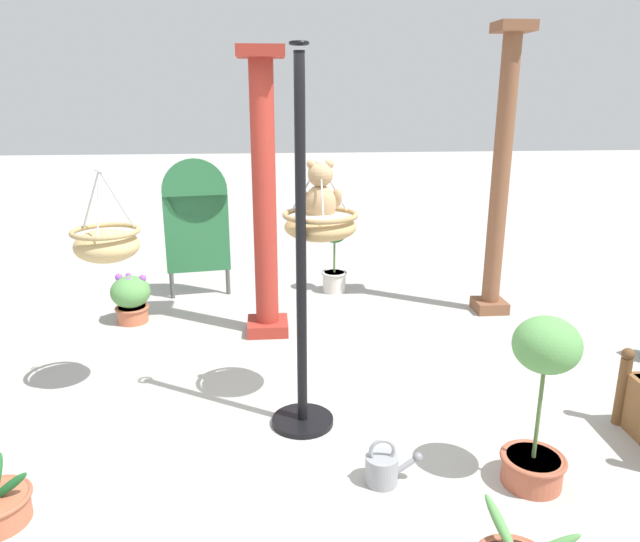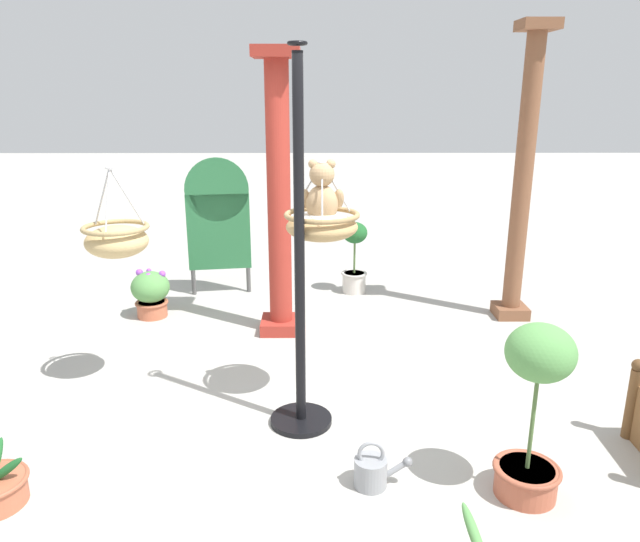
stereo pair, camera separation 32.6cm
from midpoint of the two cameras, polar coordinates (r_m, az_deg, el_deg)
ground_plane at (r=4.44m, az=-2.19°, el=-14.10°), size 40.00×40.00×0.00m
display_pole_central at (r=4.04m, az=-4.10°, el=-4.50°), size 0.44×0.44×2.57m
hanging_basket_with_teddy at (r=4.11m, az=-2.24°, el=4.48°), size 0.53×0.53×0.54m
teddy_bear at (r=4.10m, az=-2.29°, el=7.20°), size 0.31×0.27×0.44m
hanging_basket_left_high at (r=4.64m, az=-21.74°, el=2.45°), size 0.49×0.49×0.67m
greenhouse_pillar_left at (r=5.59m, az=-7.04°, el=6.43°), size 0.42×0.42×2.67m
greenhouse_pillar_right at (r=6.34m, az=15.53°, el=8.35°), size 0.35×0.35×2.93m
potted_plant_flowering_red at (r=6.42m, az=-19.11°, el=-2.45°), size 0.40×0.40×0.52m
potted_plant_bushy_green at (r=6.96m, az=0.05°, el=1.31°), size 0.31×0.31×0.85m
potted_plant_small_succulent at (r=3.67m, az=18.07°, el=-11.27°), size 0.39×0.39×1.07m
display_sign_board at (r=6.86m, az=-13.15°, el=5.04°), size 0.72×0.15×1.59m
watering_can at (r=3.77m, az=3.51°, el=-18.40°), size 0.35×0.20×0.30m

